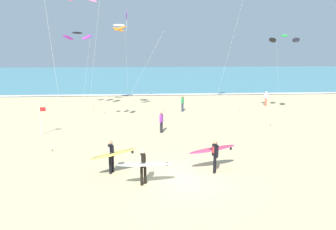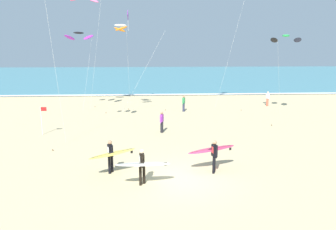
{
  "view_description": "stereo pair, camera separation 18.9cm",
  "coord_description": "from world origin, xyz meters",
  "views": [
    {
      "loc": [
        -1.66,
        -14.32,
        6.22
      ],
      "look_at": [
        -0.37,
        4.88,
        2.08
      ],
      "focal_mm": 33.79,
      "sensor_mm": 36.0,
      "label": 1
    },
    {
      "loc": [
        -1.47,
        -14.33,
        6.22
      ],
      "look_at": [
        -0.37,
        4.88,
        2.08
      ],
      "focal_mm": 33.79,
      "sensor_mm": 36.0,
      "label": 2
    }
  ],
  "objects": [
    {
      "name": "ocean_water",
      "position": [
        0.0,
        56.83,
        0.04
      ],
      "size": [
        160.0,
        60.0,
        0.08
      ],
      "primitive_type": "cube",
      "color": "teal",
      "rests_on": "ground"
    },
    {
      "name": "ground_plane",
      "position": [
        0.0,
        0.0,
        0.0
      ],
      "size": [
        160.0,
        160.0,
        0.0
      ],
      "primitive_type": "plane",
      "color": "tan"
    },
    {
      "name": "kite_arc_ivory_mid",
      "position": [
        -4.12,
        16.0,
        7.95
      ],
      "size": [
        4.95,
        2.53,
        8.29
      ],
      "color": "orange",
      "rests_on": "ground"
    },
    {
      "name": "kite_arc_emerald_distant",
      "position": [
        10.71,
        14.06,
        6.96
      ],
      "size": [
        3.88,
        5.38,
        7.32
      ],
      "color": "black",
      "rests_on": "ground"
    },
    {
      "name": "surfer_third",
      "position": [
        1.65,
        0.72,
        1.05
      ],
      "size": [
        2.61,
        1.19,
        1.71
      ],
      "color": "black",
      "rests_on": "ground"
    },
    {
      "name": "bystander_purple_top",
      "position": [
        -0.64,
        8.35,
        0.81
      ],
      "size": [
        0.29,
        0.47,
        1.59
      ],
      "color": "black",
      "rests_on": "ground"
    },
    {
      "name": "kite_arc_charcoal_close",
      "position": [
        -8.2,
        17.14,
        7.27
      ],
      "size": [
        3.13,
        3.06,
        7.65
      ],
      "color": "purple",
      "rests_on": "ground"
    },
    {
      "name": "kite_diamond_violet_near",
      "position": [
        -3.66,
        19.58,
        8.95
      ],
      "size": [
        0.09,
        2.81,
        9.94
      ],
      "color": "purple",
      "rests_on": "ground"
    },
    {
      "name": "lifeguard_flag",
      "position": [
        -9.24,
        8.26,
        1.27
      ],
      "size": [
        0.45,
        0.05,
        2.1
      ],
      "color": "silver",
      "rests_on": "ground"
    },
    {
      "name": "surfer_lead",
      "position": [
        -1.86,
        -0.82,
        1.05
      ],
      "size": [
        2.51,
        1.04,
        1.71
      ],
      "color": "black",
      "rests_on": "ground"
    },
    {
      "name": "bystander_white_top",
      "position": [
        11.12,
        18.5,
        0.81
      ],
      "size": [
        0.3,
        0.46,
        1.59
      ],
      "color": "#D8593F",
      "rests_on": "ground"
    },
    {
      "name": "shoreline_foam",
      "position": [
        0.0,
        27.13,
        0.09
      ],
      "size": [
        160.0,
        1.09,
        0.01
      ],
      "primitive_type": "cube",
      "color": "white",
      "rests_on": "ocean_water"
    },
    {
      "name": "surfer_trailing",
      "position": [
        -3.42,
        0.67,
        1.05
      ],
      "size": [
        2.38,
        1.45,
        1.71
      ],
      "color": "black",
      "rests_on": "ground"
    },
    {
      "name": "bystander_green_top",
      "position": [
        1.81,
        16.09,
        0.81
      ],
      "size": [
        0.31,
        0.45,
        1.59
      ],
      "color": "#2D334C",
      "rests_on": "ground"
    }
  ]
}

